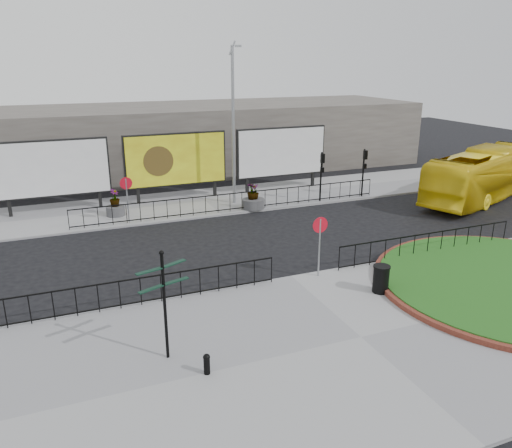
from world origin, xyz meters
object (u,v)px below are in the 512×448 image
bus (484,175)px  planter_a (115,206)px  planter_b (252,200)px  billboard_mid (176,160)px  litter_bin (381,279)px  lamp_post (233,124)px  bollard (207,363)px  fingerpost_sign (164,294)px  planter_c (255,201)px

bus → planter_a: 22.26m
planter_a → planter_b: 7.66m
billboard_mid → litter_bin: billboard_mid is taller
billboard_mid → planter_b: size_ratio=4.06×
billboard_mid → lamp_post: 4.23m
bollard → planter_b: 16.05m
fingerpost_sign → planter_b: bearing=43.1°
litter_bin → planter_b: bearing=92.1°
fingerpost_sign → litter_bin: size_ratio=3.19×
lamp_post → litter_bin: bearing=-86.1°
bollard → planter_c: (7.22, 14.43, 0.11)m
billboard_mid → litter_bin: bearing=-75.7°
fingerpost_sign → litter_bin: bearing=-7.4°
billboard_mid → lamp_post: size_ratio=0.67×
fingerpost_sign → bollard: 2.22m
bollard → planter_c: bearing=63.4°
planter_b → fingerpost_sign: bearing=-120.7°
planter_c → planter_a: bearing=168.2°
bus → planter_b: 14.61m
bollard → planter_a: size_ratio=0.41×
bollard → bus: bus is taller
bollard → lamp_post: bearing=67.8°
fingerpost_sign → planter_a: bearing=72.4°
litter_bin → planter_b: size_ratio=0.69×
fingerpost_sign → planter_c: size_ratio=2.34×
bus → planter_a: (-21.74, 4.68, -0.93)m
billboard_mid → planter_b: billboard_mid is taller
litter_bin → planter_c: bearing=91.2°
billboard_mid → planter_a: billboard_mid is taller
fingerpost_sign → planter_b: size_ratio=2.19×
planter_a → litter_bin: bearing=-59.6°
planter_b → planter_c: bearing=0.0°
litter_bin → bollard: bearing=-161.6°
lamp_post → planter_b: (0.49, -1.60, -4.20)m
bollard → litter_bin: (7.46, 2.48, 0.19)m
lamp_post → planter_a: lamp_post is taller
litter_bin → bus: bus is taller
planter_a → fingerpost_sign: bearing=-91.4°
planter_a → planter_b: planter_b is taller
planter_a → planter_c: (7.69, -1.60, -0.07)m
planter_b → planter_c: (0.20, 0.00, -0.06)m
lamp_post → planter_c: 4.60m
bollard → planter_c: size_ratio=0.43×
lamp_post → planter_a: size_ratio=6.16×
billboard_mid → planter_b: bearing=-45.6°
lamp_post → bollard: size_ratio=14.99×
billboard_mid → lamp_post: (3.01, -1.97, 2.23)m
lamp_post → planter_c: lamp_post is taller
planter_a → lamp_post: bearing=0.0°
lamp_post → bollard: bearing=-112.2°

